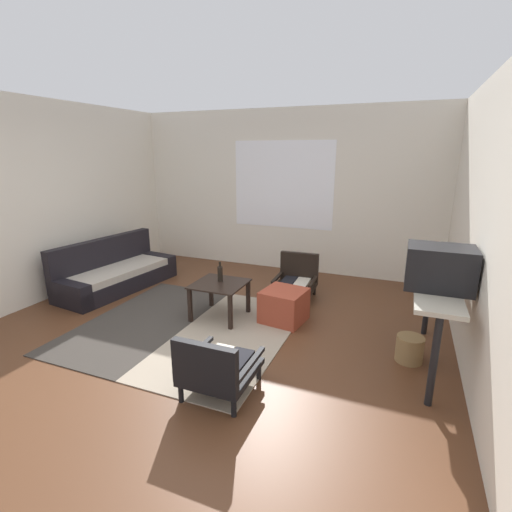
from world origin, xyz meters
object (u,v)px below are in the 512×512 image
at_px(ottoman_orange, 284,306).
at_px(console_shelf, 435,294).
at_px(armchair_by_window, 297,278).
at_px(armchair_striped_foreground, 217,368).
at_px(crt_television, 439,267).
at_px(clay_vase, 435,260).
at_px(wicker_basket, 410,349).
at_px(couch, 115,273).
at_px(coffee_table, 220,290).
at_px(glass_bottle, 220,273).

height_order(ottoman_orange, console_shelf, console_shelf).
height_order(armchair_by_window, armchair_striped_foreground, armchair_by_window).
height_order(console_shelf, crt_television, crt_television).
bearing_deg(clay_vase, armchair_striped_foreground, -135.50).
bearing_deg(armchair_striped_foreground, crt_television, 33.02).
bearing_deg(wicker_basket, couch, 172.29).
bearing_deg(armchair_by_window, clay_vase, -26.34).
xyz_separation_m(ottoman_orange, wicker_basket, (1.43, -0.41, -0.07)).
bearing_deg(crt_television, clay_vase, 89.67).
xyz_separation_m(armchair_by_window, crt_television, (1.68, -1.39, 0.76)).
distance_m(console_shelf, wicker_basket, 0.62).
distance_m(console_shelf, crt_television, 0.33).
relative_size(ottoman_orange, wicker_basket, 1.86).
relative_size(coffee_table, armchair_by_window, 1.02).
relative_size(ottoman_orange, console_shelf, 0.33).
bearing_deg(clay_vase, armchair_by_window, 153.66).
xyz_separation_m(couch, armchair_by_window, (2.64, 0.70, 0.04)).
bearing_deg(armchair_by_window, crt_television, -39.58).
distance_m(coffee_table, ottoman_orange, 0.81).
bearing_deg(wicker_basket, crt_television, -38.05).
xyz_separation_m(armchair_striped_foreground, glass_bottle, (-0.72, 1.48, 0.29)).
bearing_deg(glass_bottle, console_shelf, -6.42).
distance_m(couch, console_shelf, 4.38).
bearing_deg(wicker_basket, armchair_striped_foreground, -141.47).
bearing_deg(ottoman_orange, armchair_by_window, 95.99).
height_order(couch, armchair_striped_foreground, couch).
xyz_separation_m(armchair_by_window, clay_vase, (1.68, -0.83, 0.68)).
xyz_separation_m(coffee_table, ottoman_orange, (0.77, 0.20, -0.17)).
xyz_separation_m(coffee_table, armchair_by_window, (0.68, 1.05, -0.10)).
height_order(couch, crt_television, crt_television).
xyz_separation_m(console_shelf, wicker_basket, (-0.16, -0.02, -0.60)).
bearing_deg(armchair_by_window, couch, -165.13).
height_order(coffee_table, clay_vase, clay_vase).
distance_m(couch, armchair_by_window, 2.73).
bearing_deg(ottoman_orange, console_shelf, -13.86).
height_order(armchair_by_window, clay_vase, clay_vase).
bearing_deg(console_shelf, armchair_striped_foreground, -143.83).
distance_m(armchair_by_window, armchair_striped_foreground, 2.46).
bearing_deg(clay_vase, glass_bottle, -176.42).
xyz_separation_m(coffee_table, clay_vase, (2.36, 0.22, 0.58)).
relative_size(console_shelf, crt_television, 2.64).
xyz_separation_m(armchair_by_window, console_shelf, (1.68, -1.25, 0.46)).
distance_m(armchair_by_window, wicker_basket, 1.98).
height_order(console_shelf, clay_vase, clay_vase).
distance_m(armchair_striped_foreground, glass_bottle, 1.68).
relative_size(armchair_striped_foreground, glass_bottle, 2.53).
relative_size(couch, armchair_by_window, 3.12).
height_order(armchair_striped_foreground, clay_vase, clay_vase).
relative_size(ottoman_orange, clay_vase, 1.62).
bearing_deg(armchair_striped_foreground, wicker_basket, 38.53).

